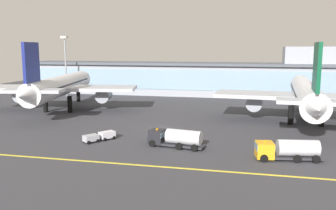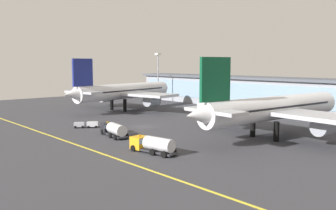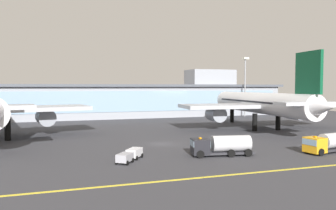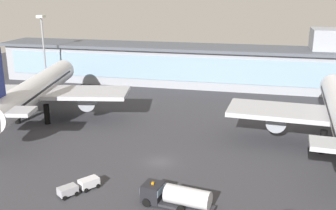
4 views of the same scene
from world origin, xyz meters
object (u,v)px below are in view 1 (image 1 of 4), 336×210
(fuel_tanker_truck, at_px, (286,149))
(baggage_tug_near, at_px, (100,136))
(apron_light_mast_centre, at_px, (65,56))
(service_truck_far, at_px, (174,138))
(airliner_near_right, at_px, (306,94))
(airliner_near_left, at_px, (61,86))

(fuel_tanker_truck, xyz_separation_m, baggage_tug_near, (-29.66, 3.84, -0.72))
(baggage_tug_near, distance_m, apron_light_mast_centre, 61.19)
(fuel_tanker_truck, height_order, apron_light_mast_centre, apron_light_mast_centre)
(service_truck_far, bearing_deg, apron_light_mast_centre, -38.01)
(fuel_tanker_truck, relative_size, apron_light_mast_centre, 0.49)
(airliner_near_right, xyz_separation_m, service_truck_far, (-22.90, -24.22, -4.50))
(fuel_tanker_truck, xyz_separation_m, apron_light_mast_centre, (-62.79, 53.82, 11.46))
(airliner_near_left, distance_m, baggage_tug_near, 34.10)
(airliner_near_left, relative_size, service_truck_far, 5.08)
(fuel_tanker_truck, bearing_deg, airliner_near_left, -39.25)
(fuel_tanker_truck, xyz_separation_m, service_truck_far, (-16.64, 3.03, 0.00))
(fuel_tanker_truck, distance_m, apron_light_mast_centre, 83.49)
(airliner_near_right, bearing_deg, service_truck_far, 140.41)
(fuel_tanker_truck, relative_size, service_truck_far, 1.00)
(apron_light_mast_centre, bearing_deg, airliner_near_left, -64.37)
(airliner_near_right, distance_m, baggage_tug_near, 43.19)
(apron_light_mast_centre, bearing_deg, baggage_tug_near, -56.46)
(airliner_near_left, bearing_deg, airliner_near_right, -103.46)
(airliner_near_left, distance_m, fuel_tanker_truck, 59.40)
(airliner_near_left, xyz_separation_m, service_truck_far, (34.59, -26.70, -4.58))
(baggage_tug_near, bearing_deg, service_truck_far, -57.61)
(fuel_tanker_truck, relative_size, baggage_tug_near, 1.72)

